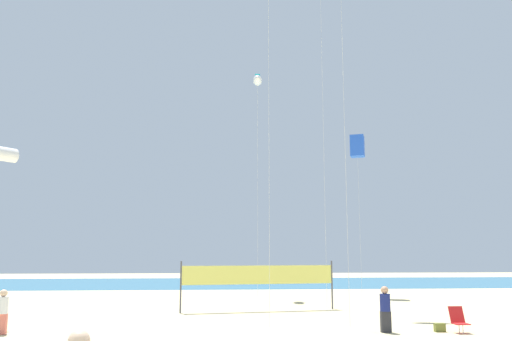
{
  "coord_description": "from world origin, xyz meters",
  "views": [
    {
      "loc": [
        -1.65,
        -16.54,
        2.74
      ],
      "look_at": [
        0.43,
        10.29,
        7.06
      ],
      "focal_mm": 36.52,
      "sensor_mm": 36.0,
      "label": 1
    }
  ],
  "objects_px": {
    "kite_white_inflatable": "(258,81)",
    "beachgoer_navy_shirt": "(385,308)",
    "beachgoer_white_shirt": "(2,310)",
    "kite_blue_box": "(357,146)",
    "beach_handbag": "(440,328)",
    "folding_beach_chair": "(458,319)",
    "volleyball_net": "(259,277)"
  },
  "relations": [
    {
      "from": "beachgoer_navy_shirt",
      "to": "kite_blue_box",
      "type": "relative_size",
      "value": 0.15
    },
    {
      "from": "beach_handbag",
      "to": "kite_blue_box",
      "type": "distance_m",
      "value": 18.78
    },
    {
      "from": "beachgoer_white_shirt",
      "to": "kite_white_inflatable",
      "type": "xyz_separation_m",
      "value": [
        10.12,
        15.38,
        13.82
      ]
    },
    {
      "from": "volleyball_net",
      "to": "kite_blue_box",
      "type": "xyz_separation_m",
      "value": [
        7.52,
        8.54,
        8.44
      ]
    },
    {
      "from": "beachgoer_navy_shirt",
      "to": "beachgoer_white_shirt",
      "type": "height_order",
      "value": "beachgoer_navy_shirt"
    },
    {
      "from": "beachgoer_navy_shirt",
      "to": "folding_beach_chair",
      "type": "height_order",
      "value": "beachgoer_navy_shirt"
    },
    {
      "from": "beachgoer_navy_shirt",
      "to": "kite_blue_box",
      "type": "height_order",
      "value": "kite_blue_box"
    },
    {
      "from": "beachgoer_navy_shirt",
      "to": "volleyball_net",
      "type": "bearing_deg",
      "value": 81.86
    },
    {
      "from": "beachgoer_white_shirt",
      "to": "beach_handbag",
      "type": "height_order",
      "value": "beachgoer_white_shirt"
    },
    {
      "from": "beachgoer_navy_shirt",
      "to": "kite_blue_box",
      "type": "distance_m",
      "value": 18.69
    },
    {
      "from": "beach_handbag",
      "to": "kite_white_inflatable",
      "type": "xyz_separation_m",
      "value": [
        -5.22,
        15.97,
        14.48
      ]
    },
    {
      "from": "volleyball_net",
      "to": "beach_handbag",
      "type": "height_order",
      "value": "volleyball_net"
    },
    {
      "from": "beachgoer_white_shirt",
      "to": "beachgoer_navy_shirt",
      "type": "bearing_deg",
      "value": 50.46
    },
    {
      "from": "folding_beach_chair",
      "to": "kite_blue_box",
      "type": "relative_size",
      "value": 0.08
    },
    {
      "from": "beachgoer_navy_shirt",
      "to": "volleyball_net",
      "type": "xyz_separation_m",
      "value": [
        -3.9,
        7.31,
        0.78
      ]
    },
    {
      "from": "kite_white_inflatable",
      "to": "folding_beach_chair",
      "type": "bearing_deg",
      "value": -70.18
    },
    {
      "from": "kite_white_inflatable",
      "to": "beachgoer_navy_shirt",
      "type": "bearing_deg",
      "value": -78.42
    },
    {
      "from": "beachgoer_white_shirt",
      "to": "kite_white_inflatable",
      "type": "distance_m",
      "value": 23.02
    },
    {
      "from": "beach_handbag",
      "to": "kite_white_inflatable",
      "type": "bearing_deg",
      "value": 108.11
    },
    {
      "from": "volleyball_net",
      "to": "kite_blue_box",
      "type": "relative_size",
      "value": 0.7
    },
    {
      "from": "beachgoer_navy_shirt",
      "to": "beach_handbag",
      "type": "height_order",
      "value": "beachgoer_navy_shirt"
    },
    {
      "from": "beachgoer_navy_shirt",
      "to": "volleyball_net",
      "type": "distance_m",
      "value": 8.32
    },
    {
      "from": "beach_handbag",
      "to": "kite_white_inflatable",
      "type": "height_order",
      "value": "kite_white_inflatable"
    },
    {
      "from": "folding_beach_chair",
      "to": "beach_handbag",
      "type": "height_order",
      "value": "folding_beach_chair"
    },
    {
      "from": "kite_white_inflatable",
      "to": "beach_handbag",
      "type": "bearing_deg",
      "value": -71.89
    },
    {
      "from": "beachgoer_white_shirt",
      "to": "kite_blue_box",
      "type": "relative_size",
      "value": 0.14
    },
    {
      "from": "folding_beach_chair",
      "to": "beachgoer_white_shirt",
      "type": "bearing_deg",
      "value": 177.39
    },
    {
      "from": "beachgoer_white_shirt",
      "to": "kite_blue_box",
      "type": "xyz_separation_m",
      "value": [
        17.01,
        15.27,
        9.26
      ]
    },
    {
      "from": "beachgoer_navy_shirt",
      "to": "folding_beach_chair",
      "type": "distance_m",
      "value": 2.6
    },
    {
      "from": "folding_beach_chair",
      "to": "kite_blue_box",
      "type": "height_order",
      "value": "kite_blue_box"
    },
    {
      "from": "folding_beach_chair",
      "to": "kite_blue_box",
      "type": "xyz_separation_m",
      "value": [
        1.06,
        16.07,
        9.61
      ]
    },
    {
      "from": "beachgoer_navy_shirt",
      "to": "folding_beach_chair",
      "type": "xyz_separation_m",
      "value": [
        2.56,
        -0.22,
        -0.39
      ]
    }
  ]
}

